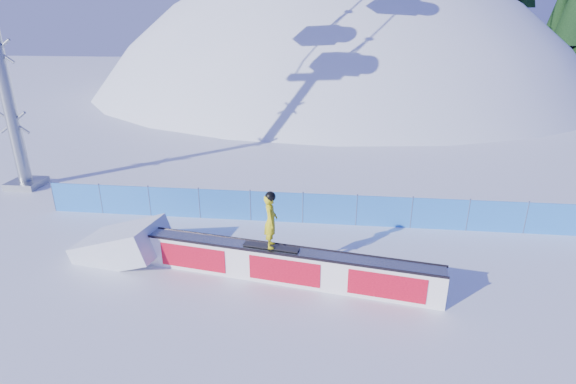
# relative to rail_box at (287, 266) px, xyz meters

# --- Properties ---
(ground) EXTENTS (160.00, 160.00, 0.00)m
(ground) POSITION_rel_rail_box_xyz_m (1.13, -0.38, -0.52)
(ground) COLOR silver
(ground) RESTS_ON ground
(snow_hill) EXTENTS (64.00, 64.00, 64.00)m
(snow_hill) POSITION_rel_rail_box_xyz_m (1.13, 41.62, -18.52)
(snow_hill) COLOR white
(snow_hill) RESTS_ON ground
(safety_fence) EXTENTS (22.05, 0.05, 1.30)m
(safety_fence) POSITION_rel_rail_box_xyz_m (1.13, 4.12, 0.08)
(safety_fence) COLOR #2D7EDE
(safety_fence) RESTS_ON ground
(rail_box) EXTENTS (8.85, 2.04, 1.06)m
(rail_box) POSITION_rel_rail_box_xyz_m (0.00, 0.00, 0.00)
(rail_box) COLOR white
(rail_box) RESTS_ON ground
(snow_ramp) EXTENTS (3.12, 2.23, 1.79)m
(snow_ramp) POSITION_rel_rail_box_xyz_m (-5.47, 0.89, -0.52)
(snow_ramp) COLOR silver
(snow_ramp) RESTS_ON ground
(snowboarder) EXTENTS (1.68, 0.63, 1.73)m
(snowboarder) POSITION_rel_rail_box_xyz_m (-0.47, 0.08, 1.39)
(snowboarder) COLOR black
(snowboarder) RESTS_ON rail_box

